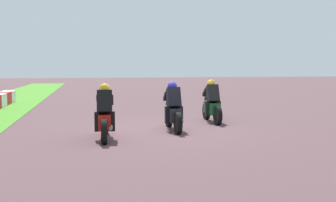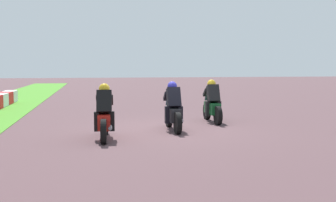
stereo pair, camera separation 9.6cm
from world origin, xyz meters
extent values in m
plane|color=#543A3F|center=(0.00, 0.00, 0.00)|extent=(120.00, 120.00, 0.00)
cube|color=red|center=(9.61, 6.70, 0.32)|extent=(1.26, 0.60, 0.64)
cube|color=white|center=(10.90, 6.70, 0.32)|extent=(1.26, 0.60, 0.64)
cylinder|color=black|center=(1.92, -1.91, 0.32)|extent=(0.64, 0.16, 0.64)
cylinder|color=black|center=(0.52, -1.87, 0.32)|extent=(0.64, 0.16, 0.64)
cube|color=#134D23|center=(1.22, -1.89, 0.50)|extent=(1.11, 0.35, 0.40)
ellipsoid|color=#134D23|center=(1.32, -1.89, 0.80)|extent=(0.49, 0.31, 0.24)
cube|color=red|center=(0.71, -1.87, 0.52)|extent=(0.06, 0.16, 0.08)
cylinder|color=#A5A5AD|center=(0.87, -2.04, 0.37)|extent=(0.42, 0.11, 0.10)
cube|color=black|center=(1.12, -1.88, 1.02)|extent=(0.50, 0.41, 0.66)
sphere|color=gold|center=(1.34, -1.89, 1.36)|extent=(0.31, 0.31, 0.30)
cube|color=#415A5D|center=(1.72, -1.90, 0.84)|extent=(0.16, 0.26, 0.23)
cube|color=black|center=(1.11, -1.68, 0.50)|extent=(0.18, 0.15, 0.52)
cube|color=black|center=(1.09, -2.08, 0.50)|extent=(0.18, 0.15, 0.52)
cube|color=black|center=(1.51, -1.71, 1.04)|extent=(0.39, 0.11, 0.31)
cube|color=black|center=(1.49, -2.07, 1.04)|extent=(0.39, 0.11, 0.31)
cylinder|color=black|center=(0.44, -0.16, 0.32)|extent=(0.64, 0.15, 0.64)
cylinder|color=black|center=(-0.96, -0.14, 0.32)|extent=(0.64, 0.15, 0.64)
cube|color=black|center=(-0.26, -0.15, 0.50)|extent=(1.10, 0.34, 0.40)
ellipsoid|color=black|center=(-0.16, -0.15, 0.80)|extent=(0.48, 0.31, 0.24)
cube|color=red|center=(-0.77, -0.14, 0.52)|extent=(0.06, 0.16, 0.08)
cylinder|color=#A5A5AD|center=(-0.61, -0.30, 0.37)|extent=(0.42, 0.11, 0.10)
cube|color=black|center=(-0.36, -0.15, 1.02)|extent=(0.49, 0.41, 0.66)
sphere|color=#2A289D|center=(-0.14, -0.15, 1.36)|extent=(0.30, 0.30, 0.30)
cube|color=#41667E|center=(0.24, -0.16, 0.84)|extent=(0.16, 0.26, 0.23)
cube|color=black|center=(-0.38, 0.05, 0.50)|extent=(0.18, 0.14, 0.52)
cube|color=black|center=(-0.38, -0.35, 0.50)|extent=(0.18, 0.14, 0.52)
cube|color=black|center=(0.02, 0.03, 1.04)|extent=(0.39, 0.11, 0.31)
cube|color=black|center=(0.02, -0.33, 1.04)|extent=(0.39, 0.11, 0.31)
cylinder|color=black|center=(-0.63, 1.93, 0.32)|extent=(0.65, 0.19, 0.64)
cylinder|color=black|center=(-2.03, 2.03, 0.32)|extent=(0.65, 0.19, 0.64)
cube|color=#AF1B14|center=(-1.33, 1.98, 0.50)|extent=(1.12, 0.40, 0.40)
ellipsoid|color=#AF1B14|center=(-1.23, 1.97, 0.80)|extent=(0.50, 0.34, 0.24)
cube|color=red|center=(-1.84, 2.02, 0.52)|extent=(0.07, 0.16, 0.08)
cylinder|color=#A5A5AD|center=(-1.69, 1.85, 0.37)|extent=(0.43, 0.13, 0.10)
cube|color=black|center=(-1.43, 1.99, 1.02)|extent=(0.51, 0.44, 0.66)
sphere|color=gold|center=(-1.21, 1.97, 1.36)|extent=(0.32, 0.32, 0.30)
cube|color=#616A4F|center=(-0.83, 1.94, 0.84)|extent=(0.17, 0.27, 0.23)
cube|color=black|center=(-1.43, 2.19, 0.50)|extent=(0.19, 0.15, 0.52)
cube|color=black|center=(-1.46, 1.79, 0.50)|extent=(0.19, 0.15, 0.52)
cube|color=black|center=(-1.04, 2.14, 1.04)|extent=(0.39, 0.13, 0.31)
cube|color=black|center=(-1.06, 1.78, 1.04)|extent=(0.39, 0.13, 0.31)
camera|label=1|loc=(-11.94, 2.45, 1.96)|focal=41.77mm
camera|label=2|loc=(-11.96, 2.35, 1.96)|focal=41.77mm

